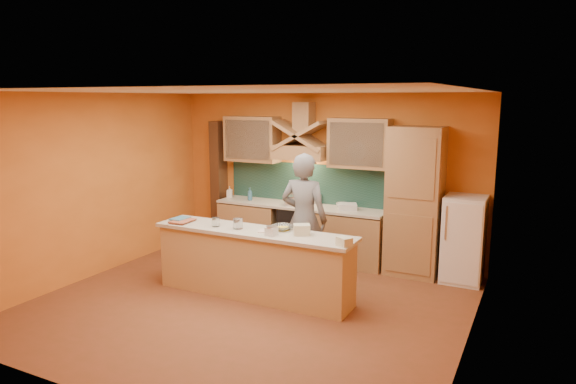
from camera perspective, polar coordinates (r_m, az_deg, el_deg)
The scene contains 36 objects.
floor at distance 7.04m, azimuth -4.31°, elevation -12.32°, with size 5.50×5.00×0.01m, color brown.
ceiling at distance 6.50m, azimuth -4.65°, elevation 11.11°, with size 5.50×5.00×0.01m, color white.
wall_back at distance 8.83m, azimuth 3.92°, elevation 1.79°, with size 5.50×0.02×2.80m, color orange.
wall_front at distance 4.73m, azimuth -20.38°, elevation -6.39°, with size 5.50×0.02×2.80m, color orange.
wall_left at distance 8.37m, azimuth -20.83°, elevation 0.66°, with size 0.02×5.00×2.80m, color orange.
wall_right at distance 5.74m, azimuth 19.79°, elevation -3.46°, with size 0.02×5.00×2.80m, color orange.
base_cabinet_left at distance 9.31m, azimuth -4.00°, elevation -3.85°, with size 1.10×0.60×0.86m, color #A77A4C.
base_cabinet_right at distance 8.53m, azimuth 7.10°, elevation -5.24°, with size 1.10×0.60×0.86m, color #A77A4C.
counter_top at distance 8.77m, azimuth 1.31°, elevation -1.57°, with size 3.00×0.62×0.04m, color beige.
stove at distance 8.87m, azimuth 1.30°, elevation -4.41°, with size 0.60×0.58×0.90m, color black.
backsplash at distance 8.96m, azimuth 2.10°, elevation 0.96°, with size 3.00×0.03×0.70m, color #193832.
range_hood at distance 8.67m, azimuth 1.48°, elevation 4.45°, with size 0.92×0.50×0.24m, color #A77A4C.
hood_chimney at distance 8.72m, azimuth 1.78°, elevation 8.31°, with size 0.30×0.30×0.50m, color #A77A4C.
upper_cabinet_left at distance 9.19m, azimuth -4.00°, elevation 5.89°, with size 1.00×0.35×0.80m, color #A77A4C.
upper_cabinet_right at distance 8.35m, azimuth 7.96°, elevation 5.37°, with size 1.00×0.35×0.80m, color #A77A4C.
pantry_column at distance 8.10m, azimuth 13.90°, elevation -1.07°, with size 0.80×0.60×2.30m, color #A77A4C.
fridge at distance 8.08m, azimuth 18.94°, elevation -4.99°, with size 0.58×0.60×1.30m, color white.
trim_column_left at distance 9.71m, azimuth -7.67°, elevation 1.01°, with size 0.20×0.30×2.30m, color #472816.
island_body at distance 7.17m, azimuth -3.81°, elevation -8.12°, with size 2.80×0.55×0.88m, color tan.
island_top at distance 7.04m, azimuth -3.86°, elevation -4.41°, with size 2.90×0.62×0.05m, color beige.
person at distance 7.50m, azimuth 1.79°, elevation -3.05°, with size 0.71×0.47×1.94m, color slate.
pot_large at distance 8.73m, azimuth 0.27°, elevation -1.05°, with size 0.22×0.22×0.17m, color silver.
pot_small at distance 8.80m, azimuth 1.91°, elevation -1.05°, with size 0.18×0.18×0.14m, color silver.
soap_bottle_a at distance 9.45m, azimuth -6.51°, elevation 0.01°, with size 0.10×0.10×0.21m, color beige.
soap_bottle_b at distance 9.15m, azimuth -4.26°, elevation -0.23°, with size 0.09×0.09×0.23m, color #2F6082.
bowl_back at distance 8.60m, azimuth 6.13°, elevation -1.48°, with size 0.23×0.23×0.07m, color silver.
dish_rack at distance 8.43m, azimuth 6.65°, elevation -1.63°, with size 0.29×0.23×0.10m, color silver.
book_lower at distance 7.66m, azimuth -12.41°, elevation -3.10°, with size 0.26×0.35×0.03m, color #AA573C.
book_upper at distance 7.76m, azimuth -12.47°, elevation -2.81°, with size 0.20×0.28×0.02m, color teal.
jar_large at distance 7.09m, azimuth -5.59°, elevation -3.52°, with size 0.13×0.13×0.14m, color silver.
jar_small at distance 7.26m, azimuth -8.02°, elevation -3.32°, with size 0.11×0.11×0.12m, color silver.
kitchen_scale at distance 6.73m, azimuth -1.85°, elevation -4.37°, with size 0.13×0.13×0.11m, color silver.
mixing_bowl at distance 7.00m, azimuth -0.62°, elevation -3.96°, with size 0.28×0.28×0.07m, color white.
cloth at distance 6.92m, azimuth -2.28°, elevation -4.36°, with size 0.24×0.18×0.02m, color beige.
grocery_bag_a at distance 6.75m, azimuth 1.53°, elevation -4.20°, with size 0.21×0.17×0.14m, color beige.
grocery_bag_b at distance 6.29m, azimuth 6.27°, elevation -5.49°, with size 0.18×0.14×0.11m, color beige.
Camera 1 is at (3.37, -5.56, 2.71)m, focal length 32.00 mm.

